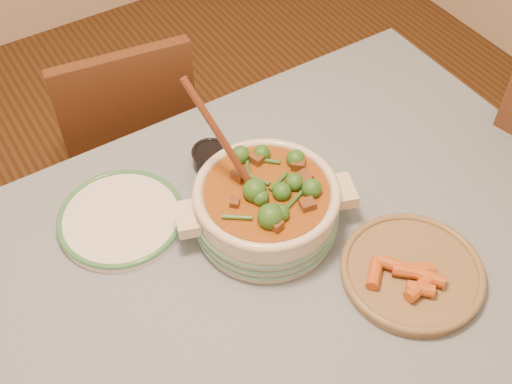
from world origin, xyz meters
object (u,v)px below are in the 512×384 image
at_px(stew_casserole, 266,204).
at_px(white_plate, 121,218).
at_px(fried_plate, 412,270).
at_px(condiment_bowl, 211,157).
at_px(chair_far, 128,131).
at_px(dining_table, 259,287).

relative_size(stew_casserole, white_plate, 1.07).
height_order(stew_casserole, fried_plate, stew_casserole).
bearing_deg(condiment_bowl, chair_far, 95.51).
bearing_deg(fried_plate, chair_far, 103.87).
relative_size(dining_table, condiment_bowl, 14.74).
bearing_deg(condiment_bowl, dining_table, -100.84).
xyz_separation_m(dining_table, white_plate, (-0.21, 0.28, 0.11)).
distance_m(dining_table, fried_plate, 0.36).
distance_m(stew_casserole, chair_far, 0.82).
distance_m(dining_table, white_plate, 0.36).
height_order(white_plate, chair_far, chair_far).
xyz_separation_m(condiment_bowl, chair_far, (-0.05, 0.50, -0.29)).
relative_size(dining_table, white_plate, 4.29).
xyz_separation_m(white_plate, condiment_bowl, (0.27, 0.05, 0.01)).
bearing_deg(condiment_bowl, white_plate, -169.76).
bearing_deg(fried_plate, condiment_bowl, 111.21).
bearing_deg(fried_plate, white_plate, 134.81).
bearing_deg(chair_far, stew_casserole, 103.09).
relative_size(stew_casserole, condiment_bowl, 3.67).
height_order(stew_casserole, condiment_bowl, stew_casserole).
bearing_deg(dining_table, chair_far, 88.99).
bearing_deg(stew_casserole, white_plate, 145.21).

